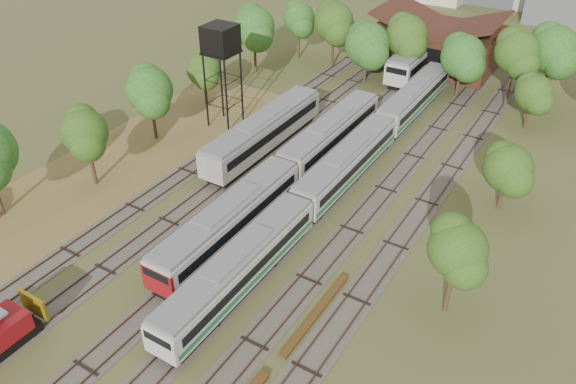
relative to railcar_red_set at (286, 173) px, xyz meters
The scene contains 13 objects.
ground 20.23m from the railcar_red_set, 84.30° to the right, with size 240.00×240.00×0.00m, color #475123.
dry_grass_patch 20.11m from the railcar_red_set, 143.03° to the right, with size 14.00×60.00×0.04m, color brown.
tracks 5.45m from the railcar_red_set, 74.95° to the left, with size 24.60×80.00×0.19m.
railcar_red_set is the anchor object (origin of this frame).
railcar_green_set 6.07m from the railcar_red_set, 48.75° to the left, with size 2.70×52.07×3.33m.
railcar_rear 34.01m from the railcar_red_set, 90.00° to the left, with size 3.26×16.08×4.03m.
old_grey_coach 8.04m from the railcar_red_set, 138.25° to the left, with size 3.05×18.00×3.77m.
water_tower 17.08m from the railcar_red_set, 148.41° to the left, with size 3.28×3.28×11.35m.
rail_pile_far 16.19m from the railcar_red_set, 50.67° to the right, with size 0.56×9.01×0.29m, color brown.
maintenance_shed 37.96m from the railcar_red_set, 88.49° to the left, with size 16.45×11.55×7.58m.
tree_band_left 18.61m from the railcar_red_set, behind, with size 8.13×56.34×9.04m.
tree_band_far 30.40m from the railcar_red_set, 84.03° to the left, with size 44.28×11.15×9.47m.
tree_band_right 19.51m from the railcar_red_set, 26.68° to the left, with size 5.60×36.00×7.58m.
Camera 1 is at (21.19, -17.21, 29.21)m, focal length 35.00 mm.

